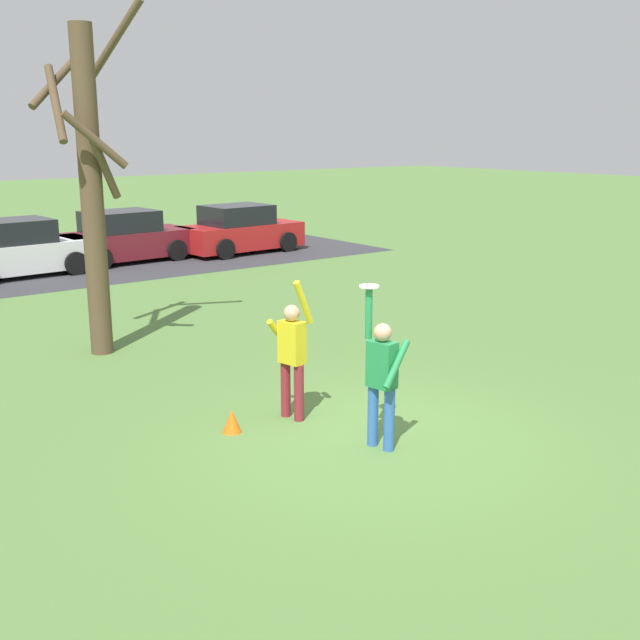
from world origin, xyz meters
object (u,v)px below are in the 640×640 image
(frisbee_disc, at_px, (369,286))
(parked_car_red, at_px, (240,231))
(person_defender, at_px, (292,352))
(field_cone_orange, at_px, (232,421))
(parked_car_white, at_px, (16,250))
(person_catcher, at_px, (382,375))
(parked_car_maroon, at_px, (124,238))
(bare_tree_tall, at_px, (91,182))

(frisbee_disc, relative_size, parked_car_red, 0.06)
(person_defender, distance_m, field_cone_orange, 1.26)
(parked_car_white, relative_size, field_cone_orange, 13.13)
(person_catcher, bearing_deg, parked_car_white, -10.71)
(person_catcher, height_order, parked_car_maroon, person_catcher)
(person_catcher, bearing_deg, person_defender, 0.00)
(person_defender, distance_m, parked_car_red, 15.66)
(parked_car_red, bearing_deg, bare_tree_tall, -137.20)
(person_catcher, height_order, parked_car_white, person_catcher)
(parked_car_maroon, xyz_separation_m, field_cone_orange, (-4.70, -14.19, -0.57))
(parked_car_white, height_order, parked_car_red, same)
(parked_car_red, bearing_deg, field_cone_orange, -125.60)
(frisbee_disc, distance_m, parked_car_white, 15.16)
(parked_car_maroon, bearing_deg, person_catcher, -105.78)
(frisbee_disc, bearing_deg, parked_car_red, 63.92)
(parked_car_maroon, distance_m, field_cone_orange, 14.96)
(frisbee_disc, relative_size, bare_tree_tall, 0.04)
(person_defender, relative_size, parked_car_white, 0.49)
(person_catcher, bearing_deg, bare_tree_tall, -0.74)
(parked_car_white, xyz_separation_m, parked_car_maroon, (3.43, 0.49, 0.00))
(person_catcher, relative_size, parked_car_white, 0.50)
(person_defender, xyz_separation_m, field_cone_orange, (-0.96, 0.07, -0.82))
(parked_car_red, xyz_separation_m, bare_tree_tall, (-8.43, -8.81, 2.38))
(field_cone_orange, bearing_deg, person_defender, -4.08)
(person_catcher, height_order, field_cone_orange, person_catcher)
(person_catcher, bearing_deg, frisbee_disc, -0.00)
(person_defender, bearing_deg, person_catcher, 0.00)
(parked_car_white, distance_m, parked_car_red, 7.29)
(parked_car_maroon, bearing_deg, parked_car_red, -11.84)
(person_defender, height_order, parked_car_red, person_defender)
(person_catcher, xyz_separation_m, parked_car_white, (0.02, 15.32, -0.25))
(person_catcher, xyz_separation_m, parked_car_red, (7.31, 15.24, -0.25))
(person_catcher, bearing_deg, parked_car_red, -36.25)
(bare_tree_tall, xyz_separation_m, field_cone_orange, (-0.13, -4.81, -2.95))
(frisbee_disc, relative_size, parked_car_white, 0.06)
(parked_car_maroon, xyz_separation_m, parked_car_red, (3.86, -0.57, 0.00))
(person_defender, bearing_deg, parked_car_maroon, 154.68)
(bare_tree_tall, bearing_deg, frisbee_disc, -80.13)
(person_catcher, distance_m, parked_car_maroon, 16.19)
(parked_car_maroon, distance_m, parked_car_red, 3.90)
(person_defender, height_order, parked_car_maroon, person_defender)
(bare_tree_tall, relative_size, field_cone_orange, 19.41)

